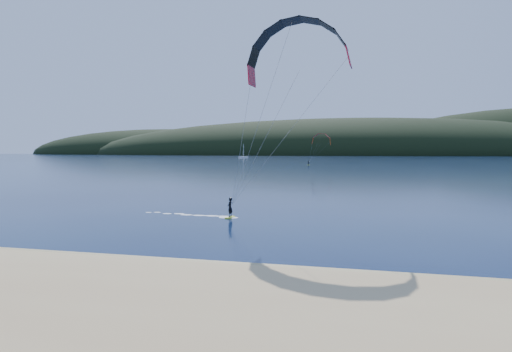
# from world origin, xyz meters

# --- Properties ---
(ground) EXTENTS (1800.00, 1800.00, 0.00)m
(ground) POSITION_xyz_m (0.00, 0.00, 0.00)
(ground) COLOR black
(ground) RESTS_ON ground
(wet_sand) EXTENTS (220.00, 2.50, 0.10)m
(wet_sand) POSITION_xyz_m (0.00, 4.50, 0.05)
(wet_sand) COLOR #988658
(wet_sand) RESTS_ON ground
(headland) EXTENTS (1200.00, 310.00, 140.00)m
(headland) POSITION_xyz_m (0.63, 745.28, 0.00)
(headland) COLOR black
(headland) RESTS_ON ground
(kitesurfer_near) EXTENTS (23.04, 7.40, 16.52)m
(kitesurfer_near) POSITION_xyz_m (4.85, 20.23, 13.22)
(kitesurfer_near) COLOR #BCE01A
(kitesurfer_near) RESTS_ON ground
(kitesurfer_far) EXTENTS (11.68, 7.72, 12.77)m
(kitesurfer_far) POSITION_xyz_m (-16.15, 196.54, 10.05)
(kitesurfer_far) COLOR #BCE01A
(kitesurfer_far) RESTS_ON ground
(sailboat) EXTENTS (9.41, 5.83, 13.09)m
(sailboat) POSITION_xyz_m (-115.31, 407.46, 0.96)
(sailboat) COLOR white
(sailboat) RESTS_ON ground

